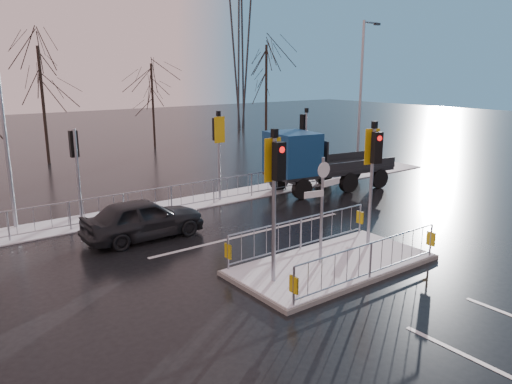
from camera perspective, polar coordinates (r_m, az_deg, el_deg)
ground at (r=14.79m, az=8.70°, el=-8.43°), size 120.00×120.00×0.00m
snow_verge at (r=21.34m, az=-7.97°, el=-1.35°), size 30.00×2.00×0.04m
lane_markings at (r=14.57m, az=9.65°, el=-8.79°), size 8.00×11.38×0.01m
traffic_island at (r=14.64m, az=8.70°, el=-7.01°), size 6.00×3.04×4.15m
far_kerb_fixtures at (r=20.81m, az=-6.67°, el=1.13°), size 18.00×0.65×3.83m
car_far_lane at (r=17.18m, az=-12.74°, el=-2.97°), size 4.09×1.66×1.39m
flatbed_truck at (r=23.07m, az=5.97°, el=3.65°), size 6.38×3.06×2.84m
tree_far_a at (r=32.46m, az=-23.35°, el=11.44°), size 3.75×3.75×7.08m
tree_far_b at (r=37.08m, az=-11.78°, el=11.42°), size 3.25×3.25×6.14m
tree_far_c at (r=38.73m, az=1.18°, el=13.22°), size 4.00×4.00×7.55m
street_lamp_right at (r=27.27m, az=11.98°, el=11.08°), size 1.25×0.18×8.00m
street_lamp_left at (r=19.32m, az=-26.93°, el=9.19°), size 1.25×0.18×8.20m
pylon_wires at (r=48.01m, az=-2.97°, el=20.37°), size 70.00×2.38×19.97m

